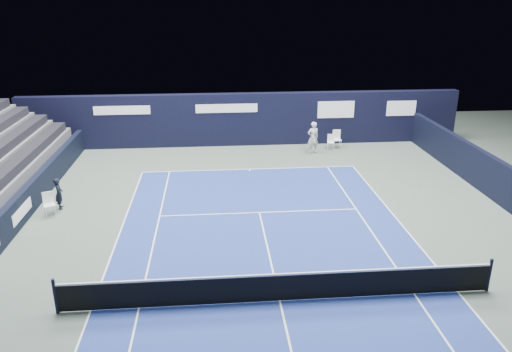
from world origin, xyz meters
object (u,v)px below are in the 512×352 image
Objects in this scene: folding_chair_back_a at (331,141)px; folding_chair_back_b at (337,138)px; line_judge_chair at (49,202)px; tennis_net at (280,286)px; tennis_player at (313,137)px.

folding_chair_back_b reaches higher than folding_chair_back_a.
tennis_net reaches higher than line_judge_chair.
folding_chair_back_a is at bearing 71.64° from tennis_net.
folding_chair_back_b is at bearing 43.60° from folding_chair_back_a.
tennis_player is at bearing -137.33° from folding_chair_back_a.
tennis_net is 14.91m from tennis_player.
folding_chair_back_a is 0.07× the size of tennis_net.
tennis_player is at bearing 75.19° from tennis_net.
tennis_net is at bearing -109.18° from folding_chair_back_b.
tennis_player reaches higher than tennis_net.
tennis_player is (12.43, 7.43, 0.36)m from line_judge_chair.
tennis_net reaches higher than folding_chair_back_b.
folding_chair_back_b is 1.09× the size of line_judge_chair.
folding_chair_back_a is 15.92m from tennis_net.
folding_chair_back_a is 0.89× the size of line_judge_chair.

